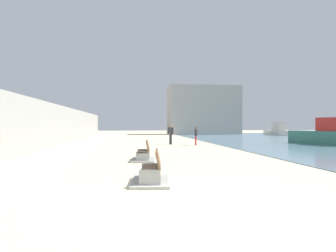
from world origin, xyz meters
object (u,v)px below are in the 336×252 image
object	(u,v)px
bench_near	(151,175)
boat_far_left	(326,135)
person_walking	(171,133)
person_standing	(196,134)
bench_far	(144,156)
boat_distant	(277,130)

from	to	relation	value
bench_near	boat_far_left	size ratio (longest dim) A/B	0.33
bench_near	person_walking	xyz separation A→B (m)	(2.87, 17.44, 0.78)
person_walking	person_standing	size ratio (longest dim) A/B	1.10
bench_near	bench_far	size ratio (longest dim) A/B	1.01
person_walking	boat_far_left	xyz separation A→B (m)	(12.82, -2.51, -0.14)
bench_far	person_standing	world-z (taller)	person_standing
bench_far	person_standing	bearing A→B (deg)	65.12
bench_far	person_walking	distance (m)	12.01
bench_near	bench_far	world-z (taller)	same
person_standing	boat_distant	xyz separation A→B (m)	(17.76, 21.73, -0.14)
person_standing	boat_far_left	xyz separation A→B (m)	(10.89, -1.17, -0.03)
boat_distant	bench_far	bearing A→B (deg)	-125.13
person_standing	boat_distant	world-z (taller)	boat_distant
person_standing	boat_distant	distance (m)	28.07
boat_far_left	person_walking	bearing A→B (deg)	168.92
bench_near	bench_far	xyz separation A→B (m)	(0.02, 5.80, 0.00)
person_standing	boat_far_left	distance (m)	10.96
bench_far	person_standing	distance (m)	11.37
person_walking	boat_far_left	size ratio (longest dim) A/B	0.26
bench_far	boat_distant	bearing A→B (deg)	54.87
boat_distant	person_walking	bearing A→B (deg)	-134.00
bench_far	boat_far_left	xyz separation A→B (m)	(15.67, 9.13, 0.64)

